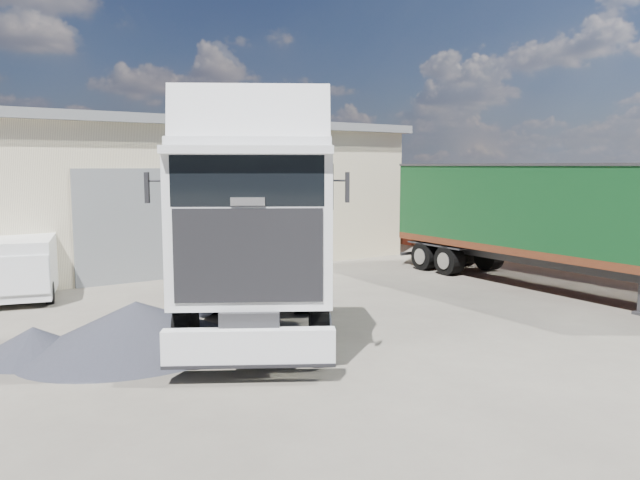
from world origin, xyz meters
TOP-DOWN VIEW (x-y plane):
  - ground at (0.00, 0.00)m, footprint 120.00×120.00m
  - brick_boundary_wall at (11.50, 6.00)m, footprint 0.35×26.00m
  - tractor_unit at (-2.26, 1.80)m, footprint 6.33×7.85m
  - box_trailer at (7.84, 2.21)m, footprint 2.99×11.39m
  - panel_van at (-5.47, 9.63)m, footprint 2.77×4.52m
  - gravel_heap at (-4.55, 2.79)m, footprint 5.77×5.07m

SIDE VIEW (x-z plane):
  - ground at x=0.00m, z-range 0.00..0.00m
  - gravel_heap at x=-4.55m, z-range -0.03..0.94m
  - panel_van at x=-5.47m, z-range 0.03..1.75m
  - brick_boundary_wall at x=11.50m, z-range 0.00..2.50m
  - tractor_unit at x=-2.26m, z-range -0.41..4.69m
  - box_trailer at x=7.84m, z-range 0.41..4.16m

